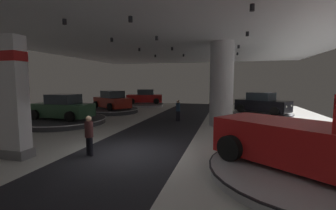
{
  "coord_description": "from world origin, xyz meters",
  "views": [
    {
      "loc": [
        3.83,
        -8.33,
        2.88
      ],
      "look_at": [
        0.11,
        5.89,
        1.4
      ],
      "focal_mm": 24.14,
      "sensor_mm": 36.0,
      "label": 1
    }
  ],
  "objects_px": {
    "brand_sign_pylon": "(12,96)",
    "display_car_far_left": "(112,101)",
    "display_platform_near_right": "(305,173)",
    "display_platform_far_right": "(262,114)",
    "display_car_deep_left": "(145,97)",
    "display_platform_far_left": "(112,110)",
    "pickup_truck_near_right": "(319,140)",
    "visitor_walking_near": "(178,109)",
    "visitor_walking_far": "(89,133)",
    "display_car_mid_left": "(63,108)",
    "display_platform_mid_left": "(63,121)",
    "display_platform_deep_left": "(145,104)",
    "column_right": "(222,84)",
    "display_car_far_right": "(262,104)"
  },
  "relations": [
    {
      "from": "display_platform_deep_left",
      "to": "display_platform_mid_left",
      "type": "relative_size",
      "value": 0.78
    },
    {
      "from": "display_car_deep_left",
      "to": "display_car_mid_left",
      "type": "distance_m",
      "value": 12.62
    },
    {
      "from": "display_platform_near_right",
      "to": "display_car_deep_left",
      "type": "relative_size",
      "value": 1.25
    },
    {
      "from": "display_car_deep_left",
      "to": "display_platform_far_left",
      "type": "xyz_separation_m",
      "value": [
        -0.9,
        -6.48,
        -0.88
      ]
    },
    {
      "from": "column_right",
      "to": "pickup_truck_near_right",
      "type": "height_order",
      "value": "column_right"
    },
    {
      "from": "display_car_mid_left",
      "to": "display_platform_mid_left",
      "type": "bearing_deg",
      "value": 178.52
    },
    {
      "from": "display_platform_near_right",
      "to": "display_platform_far_right",
      "type": "relative_size",
      "value": 1.18
    },
    {
      "from": "display_car_deep_left",
      "to": "display_platform_far_right",
      "type": "relative_size",
      "value": 0.95
    },
    {
      "from": "column_right",
      "to": "visitor_walking_far",
      "type": "distance_m",
      "value": 9.34
    },
    {
      "from": "display_platform_near_right",
      "to": "display_platform_far_right",
      "type": "bearing_deg",
      "value": 87.37
    },
    {
      "from": "display_platform_near_right",
      "to": "display_car_far_left",
      "type": "bearing_deg",
      "value": 137.14
    },
    {
      "from": "visitor_walking_near",
      "to": "display_platform_far_right",
      "type": "bearing_deg",
      "value": 32.74
    },
    {
      "from": "pickup_truck_near_right",
      "to": "display_car_far_right",
      "type": "relative_size",
      "value": 1.23
    },
    {
      "from": "pickup_truck_near_right",
      "to": "display_car_mid_left",
      "type": "xyz_separation_m",
      "value": [
        -13.67,
        6.09,
        -0.12
      ]
    },
    {
      "from": "display_platform_far_right",
      "to": "display_platform_far_left",
      "type": "xyz_separation_m",
      "value": [
        -13.5,
        -0.97,
        0.03
      ]
    },
    {
      "from": "display_platform_deep_left",
      "to": "display_platform_far_left",
      "type": "distance_m",
      "value": 6.53
    },
    {
      "from": "pickup_truck_near_right",
      "to": "display_platform_deep_left",
      "type": "relative_size",
      "value": 1.2
    },
    {
      "from": "brand_sign_pylon",
      "to": "display_car_deep_left",
      "type": "relative_size",
      "value": 1.01
    },
    {
      "from": "display_car_mid_left",
      "to": "display_car_deep_left",
      "type": "bearing_deg",
      "value": 83.58
    },
    {
      "from": "pickup_truck_near_right",
      "to": "display_car_far_left",
      "type": "bearing_deg",
      "value": 137.26
    },
    {
      "from": "display_platform_mid_left",
      "to": "display_platform_far_left",
      "type": "relative_size",
      "value": 1.18
    },
    {
      "from": "brand_sign_pylon",
      "to": "display_car_far_right",
      "type": "bearing_deg",
      "value": 51.9
    },
    {
      "from": "display_platform_near_right",
      "to": "visitor_walking_near",
      "type": "relative_size",
      "value": 3.57
    },
    {
      "from": "pickup_truck_near_right",
      "to": "display_car_mid_left",
      "type": "relative_size",
      "value": 1.29
    },
    {
      "from": "visitor_walking_near",
      "to": "display_platform_mid_left",
      "type": "bearing_deg",
      "value": -159.07
    },
    {
      "from": "visitor_walking_far",
      "to": "display_platform_far_right",
      "type": "bearing_deg",
      "value": 57.57
    },
    {
      "from": "brand_sign_pylon",
      "to": "visitor_walking_far",
      "type": "distance_m",
      "value": 3.14
    },
    {
      "from": "display_car_far_right",
      "to": "visitor_walking_far",
      "type": "xyz_separation_m",
      "value": [
        -8.06,
        -12.75,
        -0.17
      ]
    },
    {
      "from": "display_platform_near_right",
      "to": "display_platform_far_left",
      "type": "distance_m",
      "value": 17.6
    },
    {
      "from": "display_platform_far_right",
      "to": "visitor_walking_far",
      "type": "distance_m",
      "value": 15.1
    },
    {
      "from": "display_platform_near_right",
      "to": "pickup_truck_near_right",
      "type": "distance_m",
      "value": 1.12
    },
    {
      "from": "display_car_deep_left",
      "to": "display_platform_far_right",
      "type": "bearing_deg",
      "value": -23.61
    },
    {
      "from": "pickup_truck_near_right",
      "to": "display_car_deep_left",
      "type": "height_order",
      "value": "pickup_truck_near_right"
    },
    {
      "from": "brand_sign_pylon",
      "to": "display_car_far_left",
      "type": "bearing_deg",
      "value": 102.3
    },
    {
      "from": "display_car_far_right",
      "to": "display_car_far_left",
      "type": "relative_size",
      "value": 1.0
    },
    {
      "from": "column_right",
      "to": "display_platform_near_right",
      "type": "relative_size",
      "value": 0.97
    },
    {
      "from": "column_right",
      "to": "display_platform_near_right",
      "type": "xyz_separation_m",
      "value": [
        2.68,
        -8.0,
        -2.58
      ]
    },
    {
      "from": "column_right",
      "to": "display_car_deep_left",
      "type": "relative_size",
      "value": 1.21
    },
    {
      "from": "pickup_truck_near_right",
      "to": "display_platform_deep_left",
      "type": "distance_m",
      "value": 22.34
    },
    {
      "from": "display_car_far_right",
      "to": "visitor_walking_far",
      "type": "distance_m",
      "value": 15.08
    },
    {
      "from": "display_platform_far_left",
      "to": "display_platform_mid_left",
      "type": "bearing_deg",
      "value": -95.07
    },
    {
      "from": "column_right",
      "to": "brand_sign_pylon",
      "type": "bearing_deg",
      "value": -130.58
    },
    {
      "from": "column_right",
      "to": "display_car_mid_left",
      "type": "xyz_separation_m",
      "value": [
        -10.73,
        -2.1,
        -1.64
      ]
    },
    {
      "from": "display_car_mid_left",
      "to": "display_platform_far_right",
      "type": "relative_size",
      "value": 0.89
    },
    {
      "from": "display_platform_far_right",
      "to": "display_car_deep_left",
      "type": "bearing_deg",
      "value": 156.39
    },
    {
      "from": "brand_sign_pylon",
      "to": "pickup_truck_near_right",
      "type": "xyz_separation_m",
      "value": [
        10.39,
        0.49,
        -1.13
      ]
    },
    {
      "from": "display_car_far_right",
      "to": "visitor_walking_near",
      "type": "distance_m",
      "value": 7.58
    },
    {
      "from": "display_car_far_left",
      "to": "visitor_walking_near",
      "type": "height_order",
      "value": "display_car_far_left"
    },
    {
      "from": "display_platform_deep_left",
      "to": "display_car_far_right",
      "type": "relative_size",
      "value": 1.02
    },
    {
      "from": "brand_sign_pylon",
      "to": "pickup_truck_near_right",
      "type": "height_order",
      "value": "brand_sign_pylon"
    }
  ]
}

